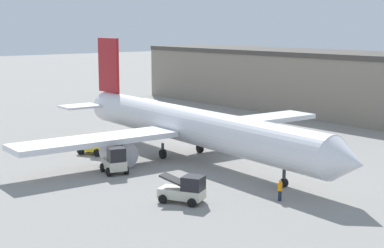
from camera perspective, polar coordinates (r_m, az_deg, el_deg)
The scene contains 6 objects.
ground_plane at distance 57.29m, azimuth 0.00°, elevation -3.39°, with size 400.00×400.00×0.00m, color gray.
airplane at distance 57.50m, azimuth -0.62°, elevation -0.13°, with size 41.51×34.54×11.36m.
ground_crew_worker at distance 44.08m, azimuth 8.52°, elevation -6.30°, with size 0.36×0.36×1.62m.
baggage_tug at distance 59.82m, azimuth -9.35°, elevation -2.03°, with size 3.27×2.79×2.07m.
belt_loader_truck at distance 43.13m, azimuth -0.69°, elevation -6.39°, with size 3.63×3.01×2.06m.
pushback_tug at distance 51.79m, azimuth -7.48°, elevation -3.65°, with size 2.92×2.41×2.39m.
Camera 1 is at (43.35, -35.18, 12.83)m, focal length 55.00 mm.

